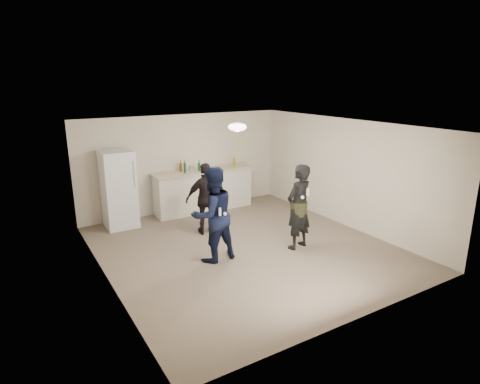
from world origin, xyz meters
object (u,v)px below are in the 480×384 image
fridge (119,189)px  woman (299,207)px  counter (204,191)px  spectator (207,199)px  man (213,215)px  shaker (191,168)px

fridge → woman: 4.18m
fridge → counter: bearing=1.8°
spectator → fridge: bearing=-29.1°
counter → spectator: size_ratio=1.62×
counter → woman: size_ratio=1.48×
fridge → man: size_ratio=0.99×
counter → woman: bearing=-80.2°
fridge → spectator: bearing=-43.2°
spectator → shaker: bearing=-87.2°
counter → fridge: (-2.21, -0.07, 0.38)m
shaker → woman: (0.92, -3.18, -0.30)m
shaker → woman: woman is taller
shaker → man: (-0.83, -2.79, -0.26)m
man → woman: man is taller
man → shaker: bearing=-111.3°
man → fridge: bearing=-74.5°
shaker → woman: size_ratio=0.10×
woman → spectator: woman is taller
man → woman: 1.79m
counter → spectator: (-0.66, -1.52, 0.28)m
counter → shaker: size_ratio=15.29×
spectator → man: bearing=82.0°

